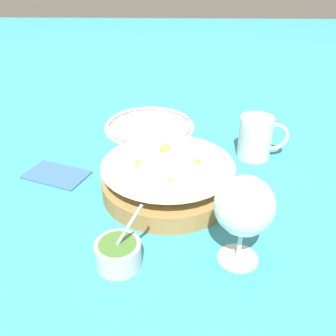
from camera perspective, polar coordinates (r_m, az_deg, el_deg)
ground_plane at (r=0.72m, az=-1.53°, el=-4.68°), size 4.00×4.00×0.00m
food_basket at (r=0.73m, az=-0.03°, el=-1.75°), size 0.26×0.26×0.08m
sauce_cup at (r=0.58m, az=-7.58°, el=-12.68°), size 0.08×0.07×0.11m
wine_glass at (r=0.55m, az=11.55°, el=-6.00°), size 0.09×0.09×0.15m
beer_mug at (r=0.87m, az=13.24°, el=4.35°), size 0.11×0.07×0.10m
side_plate at (r=1.00m, az=-2.85°, el=6.57°), size 0.24×0.24×0.01m
napkin at (r=0.83m, az=-16.65°, el=-0.88°), size 0.15×0.12×0.01m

